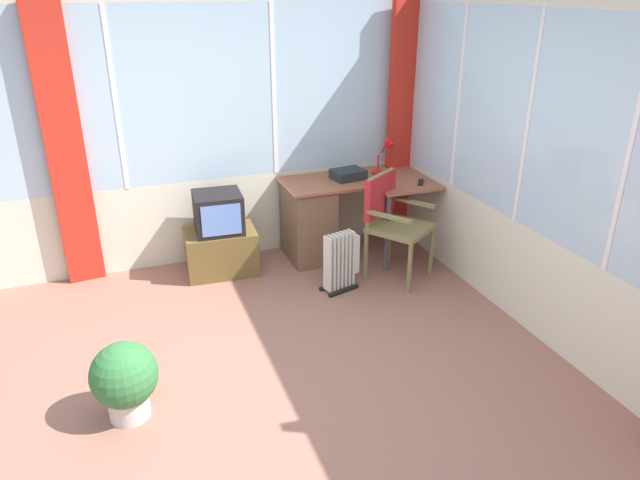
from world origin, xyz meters
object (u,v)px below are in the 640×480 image
(tv_remote, at_px, (421,182))
(space_heater, at_px, (342,261))
(potted_plant, at_px, (125,379))
(paper_tray, at_px, (348,174))
(wooden_armchair, at_px, (389,212))
(desk, at_px, (315,218))
(desk_lamp, at_px, (388,150))
(tv_on_stand, at_px, (220,238))

(tv_remote, distance_m, space_heater, 1.12)
(space_heater, distance_m, potted_plant, 2.17)
(paper_tray, distance_m, wooden_armchair, 0.63)
(space_heater, bearing_deg, tv_remote, 20.64)
(space_heater, bearing_deg, paper_tray, 64.13)
(space_heater, bearing_deg, potted_plant, -149.83)
(desk, bearing_deg, potted_plant, -136.47)
(paper_tray, distance_m, potted_plant, 2.92)
(desk, xyz_separation_m, paper_tray, (0.34, 0.02, 0.39))
(desk, height_order, desk_lamp, desk_lamp)
(space_heater, bearing_deg, desk_lamp, 43.40)
(desk_lamp, height_order, tv_on_stand, desk_lamp)
(tv_remote, xyz_separation_m, potted_plant, (-2.81, -1.44, -0.49))
(desk_lamp, relative_size, tv_on_stand, 0.48)
(space_heater, height_order, potted_plant, space_heater)
(tv_on_stand, bearing_deg, space_heater, -37.00)
(potted_plant, bearing_deg, desk, 43.53)
(potted_plant, bearing_deg, desk_lamp, 34.49)
(tv_remote, bearing_deg, wooden_armchair, -121.47)
(tv_remote, xyz_separation_m, wooden_armchair, (-0.43, -0.21, -0.17))
(tv_remote, height_order, tv_on_stand, tv_remote)
(wooden_armchair, distance_m, space_heater, 0.63)
(wooden_armchair, height_order, potted_plant, wooden_armchair)
(tv_remote, distance_m, wooden_armchair, 0.50)
(desk, height_order, paper_tray, paper_tray)
(wooden_armchair, bearing_deg, space_heater, -164.19)
(desk_lamp, bearing_deg, paper_tray, -179.43)
(tv_on_stand, bearing_deg, desk, 0.15)
(wooden_armchair, relative_size, potted_plant, 1.85)
(tv_on_stand, distance_m, space_heater, 1.16)
(desk, bearing_deg, wooden_armchair, -48.08)
(desk_lamp, distance_m, tv_remote, 0.47)
(desk, height_order, space_heater, desk)
(paper_tray, height_order, space_heater, paper_tray)
(paper_tray, relative_size, wooden_armchair, 0.32)
(wooden_armchair, xyz_separation_m, potted_plant, (-2.38, -1.23, -0.33))
(desk_lamp, height_order, tv_remote, desk_lamp)
(desk, relative_size, tv_remote, 9.22)
(desk, distance_m, desk_lamp, 0.96)
(tv_remote, height_order, paper_tray, paper_tray)
(tv_on_stand, xyz_separation_m, space_heater, (0.92, -0.70, -0.07))
(desk, height_order, tv_on_stand, tv_on_stand)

